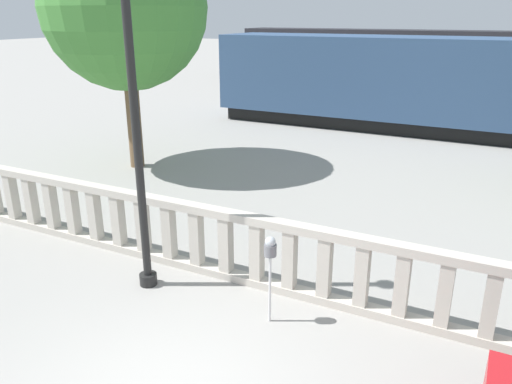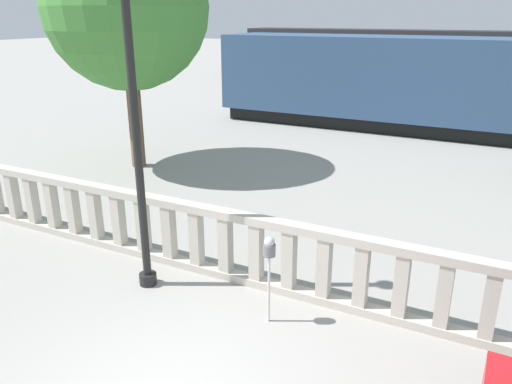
{
  "view_description": "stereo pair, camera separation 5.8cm",
  "coord_description": "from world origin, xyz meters",
  "px_view_note": "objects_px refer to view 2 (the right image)",
  "views": [
    {
      "loc": [
        3.08,
        -3.7,
        4.4
      ],
      "look_at": [
        -0.82,
        4.04,
        1.3
      ],
      "focal_mm": 35.0,
      "sensor_mm": 36.0,
      "label": 1
    },
    {
      "loc": [
        3.13,
        -3.68,
        4.4
      ],
      "look_at": [
        -0.82,
        4.04,
        1.3
      ],
      "focal_mm": 35.0,
      "sensor_mm": 36.0,
      "label": 2
    }
  ],
  "objects_px": {
    "parking_meter": "(269,253)",
    "train_near": "(493,87)",
    "tree_left": "(126,7)",
    "lamppost": "(133,99)",
    "train_far": "(435,56)"
  },
  "relations": [
    {
      "from": "parking_meter",
      "to": "tree_left",
      "type": "distance_m",
      "value": 9.68
    },
    {
      "from": "parking_meter",
      "to": "tree_left",
      "type": "xyz_separation_m",
      "value": [
        -7.12,
        5.6,
        3.43
      ]
    },
    {
      "from": "lamppost",
      "to": "tree_left",
      "type": "distance_m",
      "value": 7.46
    },
    {
      "from": "lamppost",
      "to": "train_far",
      "type": "height_order",
      "value": "lamppost"
    },
    {
      "from": "train_far",
      "to": "train_near",
      "type": "bearing_deg",
      "value": -74.08
    },
    {
      "from": "tree_left",
      "to": "train_near",
      "type": "bearing_deg",
      "value": 43.73
    },
    {
      "from": "train_near",
      "to": "lamppost",
      "type": "bearing_deg",
      "value": -107.2
    },
    {
      "from": "train_near",
      "to": "tree_left",
      "type": "relative_size",
      "value": 3.02
    },
    {
      "from": "tree_left",
      "to": "train_far",
      "type": "bearing_deg",
      "value": 77.98
    },
    {
      "from": "parking_meter",
      "to": "train_near",
      "type": "bearing_deg",
      "value": 81.64
    },
    {
      "from": "parking_meter",
      "to": "train_near",
      "type": "height_order",
      "value": "train_near"
    },
    {
      "from": "parking_meter",
      "to": "train_near",
      "type": "distance_m",
      "value": 14.61
    },
    {
      "from": "lamppost",
      "to": "train_near",
      "type": "relative_size",
      "value": 0.29
    },
    {
      "from": "parking_meter",
      "to": "train_far",
      "type": "height_order",
      "value": "train_far"
    },
    {
      "from": "lamppost",
      "to": "tree_left",
      "type": "height_order",
      "value": "tree_left"
    }
  ]
}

